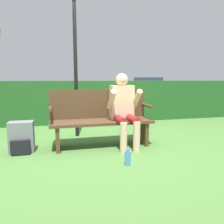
{
  "coord_description": "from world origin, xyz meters",
  "views": [
    {
      "loc": [
        -0.7,
        -3.48,
        1.11
      ],
      "look_at": [
        0.15,
        -0.1,
        0.59
      ],
      "focal_mm": 35.0,
      "sensor_mm": 36.0,
      "label": 1
    }
  ],
  "objects_px": {
    "park_bench": "(101,118)",
    "parked_car": "(148,86)",
    "water_bottle": "(128,158)",
    "signpost": "(75,49)",
    "person_seated": "(124,107)",
    "backpack": "(21,138)"
  },
  "relations": [
    {
      "from": "park_bench",
      "to": "backpack",
      "type": "height_order",
      "value": "park_bench"
    },
    {
      "from": "person_seated",
      "to": "water_bottle",
      "type": "height_order",
      "value": "person_seated"
    },
    {
      "from": "person_seated",
      "to": "parked_car",
      "type": "xyz_separation_m",
      "value": [
        5.17,
        11.03,
        -0.04
      ]
    },
    {
      "from": "water_bottle",
      "to": "signpost",
      "type": "relative_size",
      "value": 0.07
    },
    {
      "from": "person_seated",
      "to": "park_bench",
      "type": "bearing_deg",
      "value": 159.79
    },
    {
      "from": "person_seated",
      "to": "backpack",
      "type": "distance_m",
      "value": 1.67
    },
    {
      "from": "park_bench",
      "to": "water_bottle",
      "type": "distance_m",
      "value": 1.05
    },
    {
      "from": "park_bench",
      "to": "parked_car",
      "type": "xyz_separation_m",
      "value": [
        5.53,
        10.9,
        0.16
      ]
    },
    {
      "from": "park_bench",
      "to": "person_seated",
      "type": "bearing_deg",
      "value": -20.21
    },
    {
      "from": "person_seated",
      "to": "signpost",
      "type": "height_order",
      "value": "signpost"
    },
    {
      "from": "person_seated",
      "to": "backpack",
      "type": "bearing_deg",
      "value": 178.48
    },
    {
      "from": "person_seated",
      "to": "parked_car",
      "type": "bearing_deg",
      "value": 64.88
    },
    {
      "from": "backpack",
      "to": "person_seated",
      "type": "bearing_deg",
      "value": -1.52
    },
    {
      "from": "park_bench",
      "to": "signpost",
      "type": "bearing_deg",
      "value": 116.61
    },
    {
      "from": "person_seated",
      "to": "water_bottle",
      "type": "bearing_deg",
      "value": -103.25
    },
    {
      "from": "person_seated",
      "to": "parked_car",
      "type": "distance_m",
      "value": 12.18
    },
    {
      "from": "person_seated",
      "to": "backpack",
      "type": "xyz_separation_m",
      "value": [
        -1.61,
        0.04,
        -0.43
      ]
    },
    {
      "from": "water_bottle",
      "to": "parked_car",
      "type": "bearing_deg",
      "value": 65.66
    },
    {
      "from": "person_seated",
      "to": "backpack",
      "type": "height_order",
      "value": "person_seated"
    },
    {
      "from": "backpack",
      "to": "water_bottle",
      "type": "bearing_deg",
      "value": -31.96
    },
    {
      "from": "water_bottle",
      "to": "parked_car",
      "type": "relative_size",
      "value": 0.05
    },
    {
      "from": "backpack",
      "to": "signpost",
      "type": "height_order",
      "value": "signpost"
    }
  ]
}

